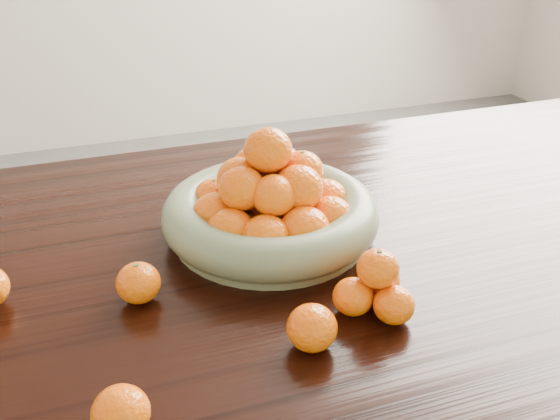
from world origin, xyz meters
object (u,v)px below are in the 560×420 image
object	(u,v)px
orange_pyramid	(376,287)
loose_orange_0	(138,283)
dining_table	(292,284)
fruit_bowl	(271,207)

from	to	relation	value
orange_pyramid	loose_orange_0	world-z (taller)	orange_pyramid
orange_pyramid	loose_orange_0	bearing A→B (deg)	157.29
dining_table	fruit_bowl	xyz separation A→B (m)	(-0.03, 0.04, 0.15)
fruit_bowl	loose_orange_0	world-z (taller)	fruit_bowl
dining_table	fruit_bowl	bearing A→B (deg)	128.12
orange_pyramid	loose_orange_0	size ratio (longest dim) A/B	1.78
dining_table	loose_orange_0	distance (m)	0.31
orange_pyramid	dining_table	bearing A→B (deg)	102.88
fruit_bowl	orange_pyramid	world-z (taller)	fruit_bowl
orange_pyramid	loose_orange_0	xyz separation A→B (m)	(-0.33, 0.14, -0.01)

